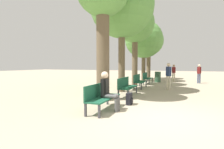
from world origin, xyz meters
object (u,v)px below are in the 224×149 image
Objects in this scene: pedestrian_near at (174,72)px; tree_row_1 at (122,6)px; bench_row_3 at (147,77)px; pedestrian_far at (168,74)px; trash_bin at (158,77)px; bench_row_1 at (126,85)px; backpack at (129,99)px; pedestrian_mid at (199,72)px; tree_row_4 at (149,41)px; tree_row_3 at (144,40)px; person_seated at (108,90)px; tree_row_2 at (135,24)px; bench_row_2 at (139,80)px; bench_row_0 at (101,95)px.

tree_row_1 is at bearing -110.51° from pedestrian_near.
pedestrian_far reaches higher than bench_row_3.
pedestrian_far reaches higher than trash_bin.
bench_row_1 is 2.04m from backpack.
bench_row_1 is 8.59m from pedestrian_mid.
tree_row_4 is 13.02m from backpack.
tree_row_3 is 3.62m from trash_bin.
bench_row_3 is 7.92m from backpack.
backpack is at bearing -90.22° from trash_bin.
trash_bin is at bearing 104.23° from pedestrian_far.
tree_row_3 is 4.26× the size of person_seated.
tree_row_2 reaches higher than pedestrian_far.
tree_row_1 reaches higher than tree_row_3.
tree_row_1 is at bearing -101.89° from trash_bin.
trash_bin is at bearing -176.43° from pedestrian_mid.
bench_row_1 is 0.32× the size of tree_row_4.
backpack is (1.28, -3.03, -4.56)m from tree_row_1.
person_seated is (0.85, -7.28, -3.77)m from tree_row_2.
tree_row_2 reaches higher than person_seated.
person_seated reaches higher than backpack.
pedestrian_near reaches higher than bench_row_2.
bench_row_3 is 4.33m from pedestrian_mid.
tree_row_3 reaches higher than bench_row_2.
pedestrian_near is (2.02, 8.12, 0.39)m from bench_row_1.
tree_row_1 reaches higher than bench_row_1.
bench_row_3 is at bearing 70.55° from tree_row_2.
tree_row_3 is at bearing 97.60° from backpack.
tree_row_2 is (0.00, 3.17, -0.33)m from tree_row_1.
tree_row_4 is at bearing 90.00° from tree_row_3.
bench_row_1 is at bearing -103.96° from pedestrian_near.
bench_row_2 is 4.20m from tree_row_2.
pedestrian_near is at bearing 88.08° from pedestrian_far.
tree_row_1 reaches higher than tree_row_4.
trash_bin is at bearing -66.91° from tree_row_4.
tree_row_3 is (0.00, 3.43, -0.63)m from tree_row_2.
bench_row_2 is 1.38× the size of person_seated.
pedestrian_near is at bearing 80.94° from person_seated.
bench_row_3 is at bearing -158.07° from pedestrian_mid.
tree_row_3 is at bearing 93.20° from bench_row_0.
tree_row_4 is (0.00, 2.77, 0.19)m from tree_row_3.
tree_row_1 is 1.19× the size of tree_row_3.
tree_row_2 reaches higher than bench_row_3.
bench_row_0 is 1.96× the size of trash_bin.
bench_row_0 is 0.32× the size of tree_row_4.
tree_row_2 reaches higher than tree_row_3.
tree_row_4 is 6.12× the size of trash_bin.
tree_row_4 is at bearing 97.58° from bench_row_3.
pedestrian_far is (1.85, 2.96, 0.43)m from bench_row_1.
backpack is at bearing -97.58° from pedestrian_near.
tree_row_3 reaches higher than pedestrian_near.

